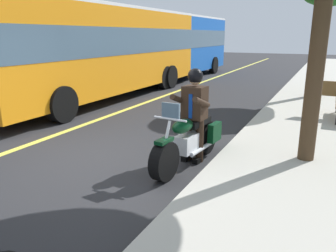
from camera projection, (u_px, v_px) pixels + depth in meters
ground_plane at (106, 158)px, 6.45m from camera, size 80.00×80.00×0.00m
lane_center_stripe at (31, 144)px, 7.29m from camera, size 60.00×0.16×0.01m
motorcycle_main at (189, 140)px, 6.07m from camera, size 2.22×0.73×1.26m
rider_main at (194, 107)px, 6.07m from camera, size 0.66×0.59×1.74m
bus_near at (103, 47)px, 12.22m from camera, size 11.05×2.70×3.30m
bus_far at (171, 43)px, 17.49m from camera, size 11.05×2.70×3.30m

